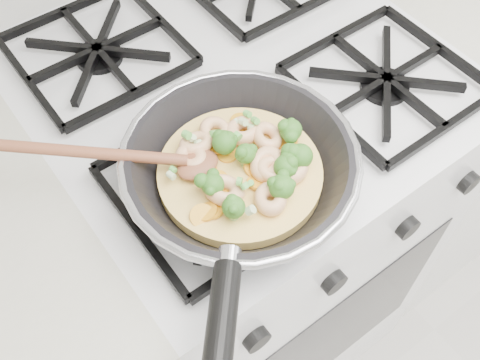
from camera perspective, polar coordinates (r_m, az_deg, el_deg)
stove at (r=1.20m, az=-0.07°, el=-4.48°), size 0.60×0.60×0.92m
skillet at (r=0.67m, az=-0.05°, el=0.95°), size 0.39×0.42×0.09m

